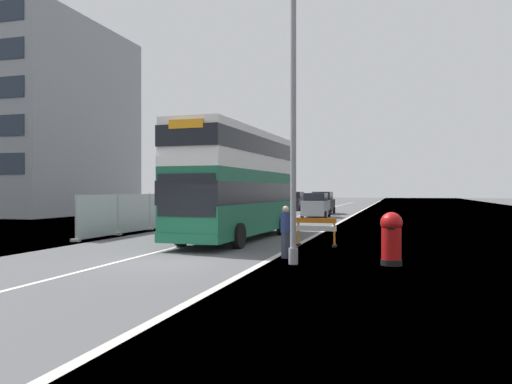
{
  "coord_description": "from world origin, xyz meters",
  "views": [
    {
      "loc": [
        7.11,
        -14.35,
        2.27
      ],
      "look_at": [
        1.49,
        5.21,
        2.2
      ],
      "focal_mm": 35.25,
      "sensor_mm": 36.0,
      "label": 1
    }
  ],
  "objects_px": {
    "car_oncoming_near": "(316,206)",
    "pedestrian_at_kerb": "(286,232)",
    "lamppost_foreground": "(293,126)",
    "car_receding_far": "(294,202)",
    "roadworks_barrier": "(316,229)",
    "car_receding_mid": "(323,204)",
    "double_decker_bus": "(239,182)",
    "red_pillar_postbox": "(391,236)"
  },
  "relations": [
    {
      "from": "car_oncoming_near",
      "to": "pedestrian_at_kerb",
      "type": "bearing_deg",
      "value": -83.06
    },
    {
      "from": "lamppost_foreground",
      "to": "car_receding_far",
      "type": "distance_m",
      "value": 41.58
    },
    {
      "from": "roadworks_barrier",
      "to": "car_receding_mid",
      "type": "height_order",
      "value": "car_receding_mid"
    },
    {
      "from": "double_decker_bus",
      "to": "car_receding_far",
      "type": "distance_m",
      "value": 34.04
    },
    {
      "from": "red_pillar_postbox",
      "to": "roadworks_barrier",
      "type": "relative_size",
      "value": 0.98
    },
    {
      "from": "car_oncoming_near",
      "to": "car_receding_mid",
      "type": "distance_m",
      "value": 6.22
    },
    {
      "from": "pedestrian_at_kerb",
      "to": "double_decker_bus",
      "type": "bearing_deg",
      "value": 121.75
    },
    {
      "from": "car_oncoming_near",
      "to": "car_receding_far",
      "type": "relative_size",
      "value": 0.86
    },
    {
      "from": "double_decker_bus",
      "to": "pedestrian_at_kerb",
      "type": "height_order",
      "value": "double_decker_bus"
    },
    {
      "from": "red_pillar_postbox",
      "to": "pedestrian_at_kerb",
      "type": "height_order",
      "value": "pedestrian_at_kerb"
    },
    {
      "from": "car_receding_mid",
      "to": "car_receding_far",
      "type": "bearing_deg",
      "value": 119.04
    },
    {
      "from": "lamppost_foreground",
      "to": "car_receding_mid",
      "type": "distance_m",
      "value": 33.11
    },
    {
      "from": "car_receding_far",
      "to": "pedestrian_at_kerb",
      "type": "distance_m",
      "value": 40.09
    },
    {
      "from": "red_pillar_postbox",
      "to": "pedestrian_at_kerb",
      "type": "distance_m",
      "value": 3.5
    },
    {
      "from": "double_decker_bus",
      "to": "lamppost_foreground",
      "type": "xyz_separation_m",
      "value": [
        4.0,
        -6.88,
        1.61
      ]
    },
    {
      "from": "double_decker_bus",
      "to": "car_oncoming_near",
      "type": "xyz_separation_m",
      "value": [
        0.4,
        19.62,
        -1.68
      ]
    },
    {
      "from": "double_decker_bus",
      "to": "roadworks_barrier",
      "type": "relative_size",
      "value": 6.75
    },
    {
      "from": "car_oncoming_near",
      "to": "car_receding_mid",
      "type": "relative_size",
      "value": 0.86
    },
    {
      "from": "car_receding_mid",
      "to": "lamppost_foreground",
      "type": "bearing_deg",
      "value": -83.09
    },
    {
      "from": "lamppost_foreground",
      "to": "roadworks_barrier",
      "type": "xyz_separation_m",
      "value": [
        -0.12,
        5.16,
        -3.54
      ]
    },
    {
      "from": "car_receding_far",
      "to": "roadworks_barrier",
      "type": "bearing_deg",
      "value": -76.94
    },
    {
      "from": "double_decker_bus",
      "to": "car_receding_far",
      "type": "bearing_deg",
      "value": 97.35
    },
    {
      "from": "lamppost_foreground",
      "to": "pedestrian_at_kerb",
      "type": "bearing_deg",
      "value": 112.52
    },
    {
      "from": "red_pillar_postbox",
      "to": "pedestrian_at_kerb",
      "type": "relative_size",
      "value": 0.92
    },
    {
      "from": "car_receding_mid",
      "to": "pedestrian_at_kerb",
      "type": "xyz_separation_m",
      "value": [
        3.44,
        -31.43,
        -0.12
      ]
    },
    {
      "from": "lamppost_foreground",
      "to": "car_oncoming_near",
      "type": "height_order",
      "value": "lamppost_foreground"
    },
    {
      "from": "red_pillar_postbox",
      "to": "car_receding_far",
      "type": "height_order",
      "value": "car_receding_far"
    },
    {
      "from": "car_receding_mid",
      "to": "car_receding_far",
      "type": "height_order",
      "value": "car_receding_mid"
    },
    {
      "from": "double_decker_bus",
      "to": "car_oncoming_near",
      "type": "bearing_deg",
      "value": 88.84
    },
    {
      "from": "car_oncoming_near",
      "to": "car_receding_mid",
      "type": "height_order",
      "value": "car_receding_mid"
    },
    {
      "from": "double_decker_bus",
      "to": "red_pillar_postbox",
      "type": "height_order",
      "value": "double_decker_bus"
    },
    {
      "from": "red_pillar_postbox",
      "to": "car_receding_mid",
      "type": "xyz_separation_m",
      "value": [
        -6.87,
        32.1,
        0.12
      ]
    },
    {
      "from": "car_oncoming_near",
      "to": "pedestrian_at_kerb",
      "type": "height_order",
      "value": "car_oncoming_near"
    },
    {
      "from": "double_decker_bus",
      "to": "car_receding_mid",
      "type": "bearing_deg",
      "value": 89.93
    },
    {
      "from": "lamppost_foreground",
      "to": "car_receding_mid",
      "type": "bearing_deg",
      "value": 96.91
    },
    {
      "from": "car_receding_far",
      "to": "pedestrian_at_kerb",
      "type": "bearing_deg",
      "value": -78.76
    },
    {
      "from": "lamppost_foreground",
      "to": "car_oncoming_near",
      "type": "xyz_separation_m",
      "value": [
        -3.6,
        26.5,
        -3.29
      ]
    },
    {
      "from": "lamppost_foreground",
      "to": "red_pillar_postbox",
      "type": "distance_m",
      "value": 4.49
    },
    {
      "from": "double_decker_bus",
      "to": "car_receding_far",
      "type": "height_order",
      "value": "double_decker_bus"
    },
    {
      "from": "double_decker_bus",
      "to": "red_pillar_postbox",
      "type": "bearing_deg",
      "value": -42.27
    },
    {
      "from": "lamppost_foreground",
      "to": "car_oncoming_near",
      "type": "relative_size",
      "value": 2.32
    },
    {
      "from": "lamppost_foreground",
      "to": "car_receding_far",
      "type": "height_order",
      "value": "lamppost_foreground"
    }
  ]
}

